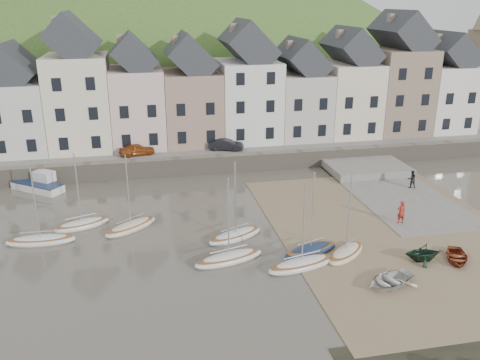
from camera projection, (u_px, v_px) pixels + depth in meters
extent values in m
plane|color=#4D473C|center=(256.00, 246.00, 36.77)|extent=(160.00, 160.00, 0.00)
cube|color=#355622|center=(201.00, 130.00, 66.02)|extent=(90.00, 30.00, 1.50)
cube|color=slate|center=(214.00, 149.00, 55.14)|extent=(70.00, 7.00, 0.10)
cube|color=slate|center=(219.00, 164.00, 52.14)|extent=(70.00, 1.20, 1.80)
cube|color=#7E674D|center=(395.00, 232.00, 38.82)|extent=(18.00, 26.00, 0.06)
cube|color=slate|center=(393.00, 192.00, 46.94)|extent=(8.00, 18.00, 0.12)
ellipsoid|color=#355622|center=(159.00, 191.00, 97.25)|extent=(134.40, 84.00, 84.00)
cube|color=#BAB9B5|center=(21.00, 117.00, 53.36)|extent=(5.80, 8.00, 7.50)
cube|color=beige|center=(80.00, 103.00, 54.09)|extent=(6.40, 8.00, 10.00)
cube|color=gray|center=(55.00, 23.00, 51.00)|extent=(0.60, 0.90, 1.40)
cube|color=#C6ABA4|center=(138.00, 107.00, 55.48)|extent=(5.60, 8.00, 8.50)
cube|color=gray|center=(120.00, 41.00, 52.81)|extent=(0.60, 0.90, 1.40)
cube|color=#8E7062|center=(192.00, 107.00, 56.68)|extent=(6.20, 8.00, 8.00)
cube|color=gray|center=(175.00, 42.00, 53.97)|extent=(0.60, 0.90, 1.40)
cube|color=silver|center=(248.00, 101.00, 57.71)|extent=(6.60, 8.00, 9.00)
cube|color=gray|center=(233.00, 30.00, 54.75)|extent=(0.60, 0.90, 1.40)
cube|color=#B0ABA1|center=(299.00, 105.00, 59.14)|extent=(5.80, 8.00, 7.50)
cube|color=gray|center=(289.00, 47.00, 56.61)|extent=(0.60, 0.90, 1.40)
cube|color=beige|center=(347.00, 99.00, 60.09)|extent=(6.00, 8.00, 8.50)
cube|color=gray|center=(339.00, 36.00, 57.34)|extent=(0.60, 0.90, 1.40)
cube|color=#7E6B5A|center=(396.00, 91.00, 61.00)|extent=(6.40, 8.00, 10.00)
cube|color=gray|center=(391.00, 20.00, 57.91)|extent=(0.60, 0.90, 1.40)
cube|color=silver|center=(441.00, 97.00, 62.49)|extent=(5.80, 8.00, 8.00)
cube|color=gray|center=(438.00, 40.00, 59.88)|extent=(0.60, 0.90, 1.40)
ellipsoid|color=silver|center=(41.00, 241.00, 37.10)|extent=(5.08, 1.71, 0.84)
ellipsoid|color=brown|center=(40.00, 238.00, 37.02)|extent=(4.68, 1.55, 0.20)
cylinder|color=#B2B5B7|center=(35.00, 202.00, 36.04)|extent=(0.10, 0.10, 5.60)
cylinder|color=#B2B5B7|center=(39.00, 232.00, 36.84)|extent=(2.76, 0.20, 0.08)
ellipsoid|color=silver|center=(82.00, 225.00, 39.67)|extent=(4.62, 2.98, 0.84)
ellipsoid|color=brown|center=(82.00, 222.00, 39.60)|extent=(4.24, 2.72, 0.20)
cylinder|color=#B2B5B7|center=(78.00, 188.00, 38.62)|extent=(0.10, 0.10, 5.60)
cylinder|color=#B2B5B7|center=(81.00, 216.00, 39.42)|extent=(2.27, 0.94, 0.08)
ellipsoid|color=beige|center=(131.00, 227.00, 39.32)|extent=(4.66, 4.04, 0.84)
ellipsoid|color=brown|center=(131.00, 225.00, 39.24)|extent=(4.27, 3.70, 0.20)
cylinder|color=#B2B5B7|center=(128.00, 190.00, 38.27)|extent=(0.10, 0.10, 5.60)
cylinder|color=#B2B5B7|center=(130.00, 218.00, 39.06)|extent=(2.11, 1.63, 0.08)
ellipsoid|color=silver|center=(235.00, 236.00, 37.83)|extent=(4.86, 3.30, 0.84)
ellipsoid|color=brown|center=(235.00, 233.00, 37.75)|extent=(4.46, 3.01, 0.20)
cylinder|color=#B2B5B7|center=(235.00, 198.00, 36.77)|extent=(0.10, 0.10, 5.60)
cylinder|color=#B2B5B7|center=(235.00, 227.00, 37.57)|extent=(2.36, 1.13, 0.08)
ellipsoid|color=silver|center=(229.00, 259.00, 34.52)|extent=(5.29, 2.79, 0.84)
ellipsoid|color=brown|center=(229.00, 256.00, 34.45)|extent=(4.86, 2.55, 0.20)
cylinder|color=#B2B5B7|center=(228.00, 217.00, 33.47)|extent=(0.10, 0.10, 5.60)
cylinder|color=#B2B5B7|center=(229.00, 249.00, 34.27)|extent=(2.71, 0.82, 0.08)
ellipsoid|color=#162545|center=(310.00, 251.00, 35.61)|extent=(4.64, 2.82, 0.84)
ellipsoid|color=brown|center=(311.00, 248.00, 35.53)|extent=(4.26, 2.57, 0.20)
cylinder|color=#B2B5B7|center=(313.00, 211.00, 34.56)|extent=(0.10, 0.10, 5.60)
cylinder|color=#B2B5B7|center=(311.00, 241.00, 35.35)|extent=(2.31, 0.84, 0.08)
ellipsoid|color=silver|center=(302.00, 265.00, 33.73)|extent=(5.30, 2.64, 0.84)
ellipsoid|color=brown|center=(302.00, 262.00, 33.66)|extent=(4.87, 2.41, 0.20)
cylinder|color=#B2B5B7|center=(304.00, 223.00, 32.68)|extent=(0.10, 0.10, 5.60)
cylinder|color=#B2B5B7|center=(302.00, 255.00, 33.48)|extent=(2.74, 0.73, 0.08)
ellipsoid|color=beige|center=(346.00, 254.00, 35.22)|extent=(4.11, 3.71, 0.84)
ellipsoid|color=brown|center=(346.00, 251.00, 35.15)|extent=(3.76, 3.40, 0.20)
cylinder|color=#B2B5B7|center=(349.00, 213.00, 34.17)|extent=(0.10, 0.10, 5.60)
cylinder|color=#B2B5B7|center=(347.00, 244.00, 34.97)|extent=(1.79, 1.46, 0.08)
cube|color=silver|center=(38.00, 187.00, 47.31)|extent=(5.20, 4.58, 0.70)
cube|color=#162545|center=(37.00, 183.00, 47.18)|extent=(5.15, 4.55, 0.08)
cube|color=silver|center=(44.00, 176.00, 47.58)|extent=(2.19, 2.08, 1.00)
imported|color=silver|center=(390.00, 280.00, 31.48)|extent=(4.13, 3.54, 0.72)
imported|color=black|center=(423.00, 252.00, 34.33)|extent=(2.63, 2.33, 1.29)
imported|color=maroon|center=(456.00, 257.00, 34.45)|extent=(3.20, 3.58, 0.61)
imported|color=maroon|center=(401.00, 212.00, 39.95)|extent=(0.69, 0.46, 1.86)
imported|color=black|center=(412.00, 179.00, 47.52)|extent=(0.92, 0.77, 1.71)
imported|color=#8C3E14|center=(137.00, 149.00, 52.45)|extent=(3.85, 2.16, 1.24)
imported|color=black|center=(226.00, 145.00, 54.22)|extent=(3.95, 2.43, 1.23)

